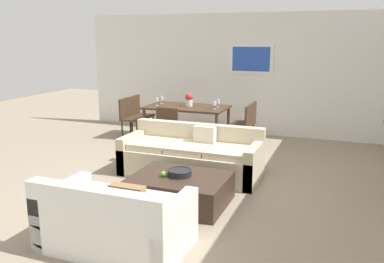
{
  "coord_description": "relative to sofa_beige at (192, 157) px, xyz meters",
  "views": [
    {
      "loc": [
        2.18,
        -5.46,
        2.16
      ],
      "look_at": [
        0.01,
        0.2,
        0.75
      ],
      "focal_mm": 37.75,
      "sensor_mm": 36.0,
      "label": 1
    }
  ],
  "objects": [
    {
      "name": "dining_chair_right_near",
      "position": [
        0.38,
        1.79,
        0.21
      ],
      "size": [
        0.44,
        0.44,
        0.88
      ],
      "color": "#422D1E",
      "rests_on": "ground"
    },
    {
      "name": "wine_glass_left_far",
      "position": [
        -1.53,
        2.13,
        0.58
      ],
      "size": [
        0.07,
        0.07,
        0.17
      ],
      "color": "silver",
      "rests_on": "dining_table"
    },
    {
      "name": "coffee_table",
      "position": [
        0.27,
        -1.14,
        -0.1
      ],
      "size": [
        1.25,
        0.96,
        0.38
      ],
      "color": "#38281E",
      "rests_on": "ground"
    },
    {
      "name": "back_wall_unit",
      "position": [
        0.35,
        3.19,
        1.06
      ],
      "size": [
        8.4,
        0.09,
        2.7
      ],
      "color": "silver",
      "rests_on": "ground"
    },
    {
      "name": "apple_on_coffee_table",
      "position": [
        0.08,
        -1.24,
        0.13
      ],
      "size": [
        0.08,
        0.08,
        0.08
      ],
      "primitive_type": "sphere",
      "color": "#669E2D",
      "rests_on": "coffee_table"
    },
    {
      "name": "dining_chair_right_far",
      "position": [
        0.38,
        2.23,
        0.21
      ],
      "size": [
        0.44,
        0.44,
        0.88
      ],
      "color": "#422D1E",
      "rests_on": "ground"
    },
    {
      "name": "wine_glass_left_near",
      "position": [
        -1.53,
        1.89,
        0.58
      ],
      "size": [
        0.06,
        0.06,
        0.17
      ],
      "color": "silver",
      "rests_on": "dining_table"
    },
    {
      "name": "wine_glass_right_far",
      "position": [
        -0.24,
        2.13,
        0.57
      ],
      "size": [
        0.08,
        0.08,
        0.16
      ],
      "color": "silver",
      "rests_on": "dining_table"
    },
    {
      "name": "sofa_beige",
      "position": [
        0.0,
        0.0,
        0.0
      ],
      "size": [
        2.21,
        0.9,
        0.78
      ],
      "color": "beige",
      "rests_on": "ground"
    },
    {
      "name": "dining_table",
      "position": [
        -0.88,
        2.01,
        0.39
      ],
      "size": [
        1.71,
        0.97,
        0.75
      ],
      "color": "#422D1E",
      "rests_on": "ground"
    },
    {
      "name": "centerpiece_vase",
      "position": [
        -0.85,
        2.06,
        0.6
      ],
      "size": [
        0.16,
        0.16,
        0.28
      ],
      "color": "silver",
      "rests_on": "dining_table"
    },
    {
      "name": "dining_chair_left_far",
      "position": [
        -2.14,
        2.23,
        0.21
      ],
      "size": [
        0.44,
        0.44,
        0.88
      ],
      "color": "#422D1E",
      "rests_on": "ground"
    },
    {
      "name": "decorative_bowl",
      "position": [
        0.26,
        -1.12,
        0.13
      ],
      "size": [
        0.32,
        0.32,
        0.09
      ],
      "color": "black",
      "rests_on": "coffee_table"
    },
    {
      "name": "dining_chair_left_near",
      "position": [
        -2.14,
        1.79,
        0.21
      ],
      "size": [
        0.44,
        0.44,
        0.88
      ],
      "color": "#422D1E",
      "rests_on": "ground"
    },
    {
      "name": "wine_glass_right_near",
      "position": [
        -0.24,
        1.89,
        0.57
      ],
      "size": [
        0.08,
        0.08,
        0.16
      ],
      "color": "silver",
      "rests_on": "dining_table"
    },
    {
      "name": "loveseat_white",
      "position": [
        0.09,
        -2.46,
        0.0
      ],
      "size": [
        1.5,
        0.9,
        0.78
      ],
      "color": "white",
      "rests_on": "ground"
    },
    {
      "name": "ground_plane",
      "position": [
        0.05,
        -0.34,
        -0.29
      ],
      "size": [
        18.0,
        18.0,
        0.0
      ],
      "primitive_type": "plane",
      "color": "gray"
    },
    {
      "name": "dining_chair_foot",
      "position": [
        -0.88,
        1.12,
        0.21
      ],
      "size": [
        0.44,
        0.44,
        0.88
      ],
      "color": "#422D1E",
      "rests_on": "ground"
    }
  ]
}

